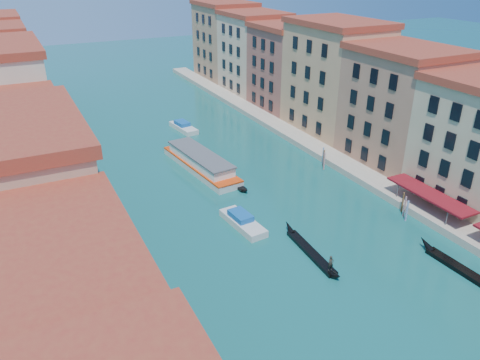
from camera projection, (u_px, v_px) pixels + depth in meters
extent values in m
cube|color=maroon|center=(5.00, 263.00, 22.74)|extent=(12.80, 15.40, 1.00)
cube|color=tan|center=(18.00, 241.00, 39.11)|extent=(12.00, 17.00, 19.00)
cube|color=tan|center=(12.00, 182.00, 52.17)|extent=(12.00, 14.00, 16.50)
cube|color=beige|center=(3.00, 125.00, 64.33)|extent=(12.00, 18.00, 20.00)
cube|color=tan|center=(1.00, 103.00, 78.59)|extent=(12.00, 16.00, 17.50)
cube|color=tan|center=(480.00, 147.00, 61.76)|extent=(12.00, 14.00, 16.50)
cube|color=#A26A4E|center=(399.00, 111.00, 73.54)|extent=(12.00, 16.00, 18.00)
cube|color=maroon|center=(409.00, 49.00, 69.44)|extent=(12.80, 16.40, 1.00)
cube|color=tan|center=(334.00, 81.00, 86.84)|extent=(12.00, 18.00, 20.00)
cube|color=maroon|center=(339.00, 22.00, 82.30)|extent=(12.80, 18.40, 1.00)
cube|color=#964F40|center=(287.00, 71.00, 100.70)|extent=(12.00, 15.00, 17.50)
cube|color=maroon|center=(289.00, 26.00, 96.70)|extent=(12.80, 15.40, 1.00)
cube|color=tan|center=(253.00, 56.00, 113.00)|extent=(12.00, 16.00, 18.50)
cube|color=maroon|center=(254.00, 13.00, 108.78)|extent=(12.80, 16.40, 1.00)
cube|color=#A77553|center=(225.00, 44.00, 126.10)|extent=(12.00, 17.00, 19.50)
cube|color=maroon|center=(224.00, 3.00, 121.67)|extent=(12.80, 17.40, 1.00)
cube|color=#ABA28A|center=(313.00, 147.00, 82.88)|extent=(4.00, 140.00, 1.00)
cube|color=maroon|center=(430.00, 194.00, 60.89)|extent=(3.20, 12.60, 0.25)
cylinder|color=#575659|center=(446.00, 221.00, 57.59)|extent=(0.12, 0.12, 3.00)
cylinder|color=#575659|center=(397.00, 193.00, 64.37)|extent=(0.12, 0.12, 3.00)
cylinder|color=brown|center=(407.00, 212.00, 60.14)|extent=(0.24, 0.24, 3.20)
cylinder|color=brown|center=(405.00, 207.00, 61.19)|extent=(0.24, 0.24, 3.20)
cylinder|color=brown|center=(403.00, 203.00, 62.24)|extent=(0.24, 0.24, 3.20)
cylinder|color=brown|center=(324.00, 162.00, 74.67)|extent=(0.24, 0.24, 3.20)
cylinder|color=brown|center=(324.00, 159.00, 75.72)|extent=(0.24, 0.24, 3.20)
cylinder|color=brown|center=(323.00, 157.00, 76.77)|extent=(0.24, 0.24, 3.20)
cube|color=silver|center=(201.00, 166.00, 75.05)|extent=(6.33, 19.14, 1.13)
cube|color=white|center=(200.00, 159.00, 74.52)|extent=(5.43, 15.35, 1.50)
cube|color=#575659|center=(200.00, 154.00, 74.14)|extent=(5.77, 15.85, 0.23)
cube|color=#E7400D|center=(201.00, 163.00, 74.83)|extent=(6.37, 19.14, 0.23)
cube|color=black|center=(311.00, 252.00, 53.78)|extent=(1.69, 9.51, 0.47)
cone|color=black|center=(289.00, 227.00, 57.96)|extent=(1.06, 2.16, 1.76)
cone|color=black|center=(337.00, 276.00, 49.30)|extent=(1.04, 1.80, 1.55)
imported|color=#2B2820|center=(331.00, 263.00, 50.00)|extent=(0.68, 0.47, 1.81)
cube|color=black|center=(468.00, 274.00, 50.15)|extent=(1.64, 10.35, 0.52)
cone|color=black|center=(426.00, 244.00, 54.50)|extent=(1.12, 2.34, 1.92)
cube|color=black|center=(231.00, 180.00, 71.29)|extent=(1.40, 8.48, 0.42)
cone|color=black|center=(217.00, 167.00, 74.83)|extent=(0.93, 1.92, 1.58)
cone|color=black|center=(246.00, 190.00, 67.47)|extent=(0.91, 1.60, 1.39)
cube|color=silver|center=(243.00, 223.00, 59.29)|extent=(3.20, 8.05, 0.90)
cube|color=#1459A4|center=(241.00, 216.00, 59.38)|extent=(2.33, 3.54, 0.79)
cube|color=silver|center=(184.00, 128.00, 92.20)|extent=(3.48, 8.15, 0.90)
cube|color=#1459A4|center=(182.00, 123.00, 92.28)|extent=(2.45, 3.62, 0.79)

